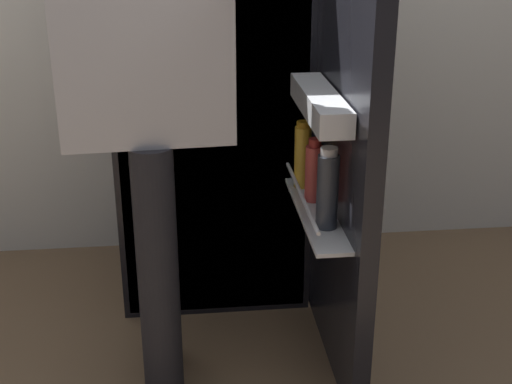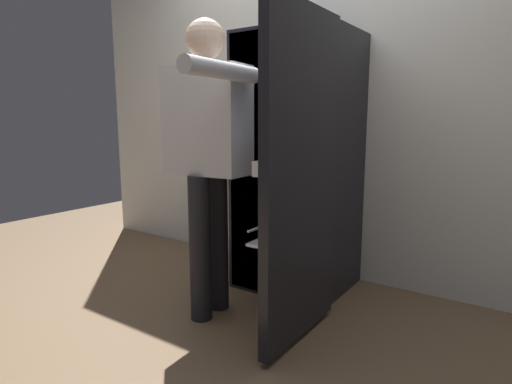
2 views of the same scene
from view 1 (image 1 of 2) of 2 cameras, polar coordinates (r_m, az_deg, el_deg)
The scene contains 3 objects.
ground_plane at distance 2.45m, azimuth -2.77°, elevation -12.87°, with size 6.88×6.88×0.00m, color brown.
refrigerator at distance 2.57m, azimuth -3.15°, elevation 9.01°, with size 0.74×1.28×1.64m.
person at distance 1.93m, azimuth -8.67°, elevation 9.17°, with size 0.58×0.75×1.62m.
Camera 1 is at (-0.10, -2.00, 1.41)m, focal length 49.18 mm.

